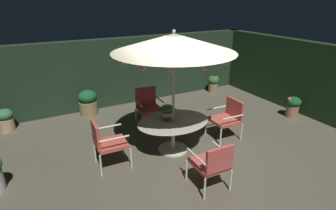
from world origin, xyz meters
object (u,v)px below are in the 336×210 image
Objects in this scene: patio_chair_southeast at (212,163)px; potted_plant_back_center at (213,83)px; potted_plant_left_near at (5,119)px; patio_umbrella at (174,43)px; patio_chair_northeast at (148,104)px; patio_dining_table at (173,127)px; potted_plant_left_far at (88,102)px; centerpiece_planter at (167,111)px; potted_plant_right_far at (293,106)px; patio_chair_north at (228,116)px; patio_chair_east at (106,141)px.

potted_plant_back_center is at bearing 52.66° from patio_chair_southeast.
potted_plant_back_center is 6.48m from potted_plant_left_near.
patio_umbrella reaches higher than potted_plant_back_center.
patio_chair_northeast is 1.06× the size of patio_chair_southeast.
potted_plant_left_far reaches higher than patio_dining_table.
centerpiece_planter is 0.61× the size of potted_plant_right_far.
potted_plant_back_center is at bearing -0.42° from potted_plant_left_near.
potted_plant_left_near is (-4.74, 2.88, -0.23)m from patio_chair_north.
potted_plant_left_far is (-1.16, 4.33, -0.16)m from patio_chair_southeast.
patio_chair_north is (1.55, -0.17, -0.39)m from centerpiece_planter.
potted_plant_left_near is 0.79× the size of potted_plant_left_far.
centerpiece_planter is 1.60m from patio_chair_north.
centerpiece_planter reaches higher than potted_plant_left_far.
patio_chair_northeast reaches higher than patio_dining_table.
patio_umbrella reaches higher than potted_plant_left_far.
potted_plant_right_far is (3.79, -1.49, -0.24)m from patio_chair_northeast.
patio_chair_north is at bearing -2.40° from patio_chair_east.
patio_chair_east is 5.40m from potted_plant_back_center.
centerpiece_planter reaches higher than potted_plant_left_near.
patio_dining_table is 2.75× the size of potted_plant_back_center.
potted_plant_left_far is at bearing 84.57° from patio_chair_east.
patio_chair_northeast is 2.07m from patio_chair_east.
patio_dining_table is at bearing -67.35° from potted_plant_left_far.
patio_chair_north is 0.94× the size of patio_chair_northeast.
patio_umbrella is at bearing 179.63° from potted_plant_right_far.
patio_chair_northeast is 1.35× the size of potted_plant_left_far.
potted_plant_left_far is (-5.05, 2.89, 0.04)m from potted_plant_right_far.
potted_plant_back_center is (3.19, 2.78, -2.04)m from patio_umbrella.
patio_chair_east reaches higher than potted_plant_right_far.
patio_umbrella is at bearing -40.71° from potted_plant_left_near.
patio_dining_table is 2.19× the size of potted_plant_left_far.
potted_plant_back_center is 4.39m from potted_plant_left_far.
patio_chair_east is 1.72× the size of potted_plant_back_center.
centerpiece_planter is 1.42m from patio_chair_east.
potted_plant_back_center is 0.97× the size of potted_plant_right_far.
potted_plant_right_far reaches higher than potted_plant_back_center.
patio_chair_east is 2.83m from potted_plant_left_far.
centerpiece_planter is 0.37× the size of patio_chair_east.
centerpiece_planter is 0.64× the size of potted_plant_left_near.
potted_plant_right_far is (3.85, -0.03, -0.23)m from patio_dining_table.
patio_chair_northeast reaches higher than potted_plant_left_far.
patio_dining_table is at bearing -138.98° from potted_plant_back_center.
patio_chair_northeast is 1.70× the size of potted_plant_left_near.
patio_umbrella is 3.69m from potted_plant_left_far.
potted_plant_right_far reaches higher than potted_plant_left_near.
centerpiece_planter is 0.51× the size of potted_plant_left_far.
potted_plant_back_center is (3.19, 2.78, -0.24)m from patio_dining_table.
patio_chair_east is 1.72× the size of potted_plant_left_near.
patio_chair_southeast is at bearing -159.76° from potted_plant_right_far.
patio_chair_north is at bearing -179.18° from potted_plant_right_far.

